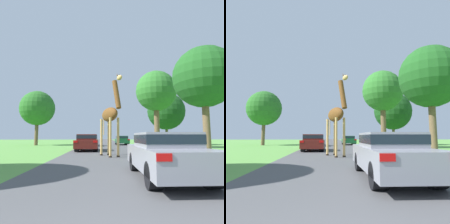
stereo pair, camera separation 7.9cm
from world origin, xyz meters
The scene contains 10 objects.
road centered at (0.00, 30.00, 0.00)m, with size 6.52×120.00×0.00m.
giraffe_near_road centered at (0.00, 11.72, 2.64)m, with size 1.43×2.78×5.08m.
car_lead_maroon centered at (1.42, 5.07, 0.75)m, with size 1.78×4.47×1.38m.
car_queue_right centered at (-2.03, 25.70, 0.73)m, with size 1.81×3.98×1.36m.
car_queue_left centered at (-1.84, 16.92, 0.77)m, with size 1.90×4.24×1.44m.
car_far_ahead centered at (2.50, 29.19, 0.72)m, with size 1.86×4.27×1.34m.
tree_left_edge centered at (6.82, 12.55, 5.51)m, with size 4.45×4.45×7.77m.
tree_right_cluster centered at (9.16, 28.32, 5.04)m, with size 5.60×5.60×7.85m.
tree_far_right centered at (-9.89, 28.05, 5.31)m, with size 4.98×4.98×7.82m.
tree_mid_field centered at (5.58, 20.76, 6.32)m, with size 4.58×4.58×8.68m.
Camera 2 is at (-0.48, -1.15, 1.26)m, focal length 32.00 mm.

